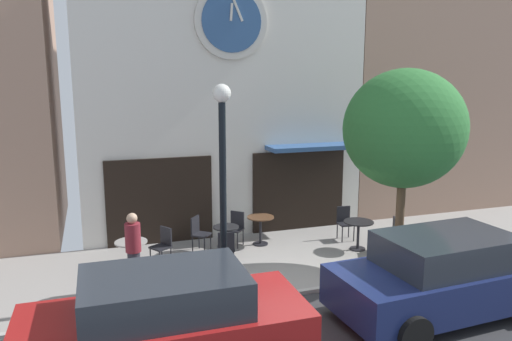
# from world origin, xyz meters

# --- Properties ---
(ground_plane) EXTENTS (27.42, 9.50, 0.13)m
(ground_plane) POSITION_xyz_m (0.00, -0.53, -0.02)
(ground_plane) COLOR gray
(clock_building) EXTENTS (7.99, 3.58, 10.98)m
(clock_building) POSITION_xyz_m (-0.48, 5.36, 5.69)
(clock_building) COLOR silver
(clock_building) RESTS_ON ground_plane
(neighbor_building_right) EXTENTS (6.15, 4.88, 12.94)m
(neighbor_building_right) POSITION_xyz_m (6.61, 6.65, 6.47)
(neighbor_building_right) COLOR #9E7A66
(neighbor_building_right) RESTS_ON ground_plane
(street_lamp) EXTENTS (0.36, 0.36, 4.26)m
(street_lamp) POSITION_xyz_m (-1.67, 0.63, 2.17)
(street_lamp) COLOR black
(street_lamp) RESTS_ON ground_plane
(street_tree) EXTENTS (2.79, 2.51, 4.59)m
(street_tree) POSITION_xyz_m (2.51, 0.63, 3.25)
(street_tree) COLOR brown
(street_tree) RESTS_ON ground_plane
(cafe_table_near_curb) EXTENTS (0.73, 0.73, 0.75)m
(cafe_table_near_curb) POSITION_xyz_m (-3.40, 2.26, 0.54)
(cafe_table_near_curb) COLOR black
(cafe_table_near_curb) RESTS_ON ground_plane
(cafe_table_center_right) EXTENTS (0.64, 0.64, 0.76)m
(cafe_table_center_right) POSITION_xyz_m (-1.09, 2.63, 0.51)
(cafe_table_center_right) COLOR black
(cafe_table_center_right) RESTS_ON ground_plane
(cafe_table_near_door) EXTENTS (0.71, 0.71, 0.76)m
(cafe_table_near_door) POSITION_xyz_m (0.00, 3.18, 0.54)
(cafe_table_near_door) COLOR black
(cafe_table_near_door) RESTS_ON ground_plane
(cafe_table_rightmost) EXTENTS (0.77, 0.77, 0.75)m
(cafe_table_rightmost) POSITION_xyz_m (2.26, 2.02, 0.55)
(cafe_table_rightmost) COLOR black
(cafe_table_rightmost) RESTS_ON ground_plane
(cafe_chair_near_tree) EXTENTS (0.47, 0.47, 0.90)m
(cafe_chair_near_tree) POSITION_xyz_m (-1.30, 1.86, 0.53)
(cafe_chair_near_tree) COLOR black
(cafe_chair_near_tree) RESTS_ON ground_plane
(cafe_chair_facing_wall) EXTENTS (0.43, 0.43, 0.90)m
(cafe_chair_facing_wall) POSITION_xyz_m (2.33, 2.88, 0.53)
(cafe_chair_facing_wall) COLOR black
(cafe_chair_facing_wall) RESTS_ON ground_plane
(cafe_chair_under_awning) EXTENTS (0.56, 0.56, 0.90)m
(cafe_chair_under_awning) POSITION_xyz_m (-0.64, 3.33, 0.53)
(cafe_chair_under_awning) COLOR black
(cafe_chair_under_awning) RESTS_ON ground_plane
(cafe_chair_right_end) EXTENTS (0.55, 0.55, 0.90)m
(cafe_chair_right_end) POSITION_xyz_m (-2.65, 2.55, 0.53)
(cafe_chair_right_end) COLOR black
(cafe_chair_right_end) RESTS_ON ground_plane
(cafe_chair_left_end) EXTENTS (0.53, 0.53, 0.90)m
(cafe_chair_left_end) POSITION_xyz_m (2.94, 1.60, 0.53)
(cafe_chair_left_end) COLOR black
(cafe_chair_left_end) RESTS_ON ground_plane
(cafe_chair_mid_row) EXTENTS (0.56, 0.56, 0.90)m
(cafe_chair_mid_row) POSITION_xyz_m (-1.66, 3.20, 0.53)
(cafe_chair_mid_row) COLOR black
(cafe_chair_mid_row) RESTS_ON ground_plane
(pedestrian_maroon) EXTENTS (0.43, 0.43, 1.67)m
(pedestrian_maroon) POSITION_xyz_m (-3.42, 1.29, 0.86)
(pedestrian_maroon) COLOR #2D2D38
(pedestrian_maroon) RESTS_ON ground_plane
(parked_car_red) EXTENTS (4.31, 2.05, 1.55)m
(parked_car_red) POSITION_xyz_m (-3.22, -1.77, 0.76)
(parked_car_red) COLOR maroon
(parked_car_red) RESTS_ON ground_plane
(parked_car_navy) EXTENTS (4.40, 2.21, 1.55)m
(parked_car_navy) POSITION_xyz_m (2.00, -1.60, 0.76)
(parked_car_navy) COLOR navy
(parked_car_navy) RESTS_ON ground_plane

